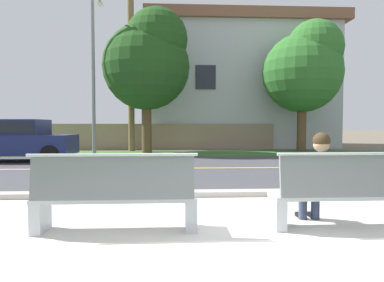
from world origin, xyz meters
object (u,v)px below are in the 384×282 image
(bench_left, at_px, (115,196))
(streetlamp, at_px, (94,59))
(shade_tree_far_left, at_px, (149,60))
(shade_tree_left, at_px, (305,67))
(car_navy_far, at_px, (13,138))
(seated_person_grey, at_px, (318,175))
(bench_right, at_px, (351,194))

(bench_left, height_order, streetlamp, streetlamp)
(bench_left, xyz_separation_m, shade_tree_far_left, (-0.43, 12.07, 3.92))
(shade_tree_far_left, height_order, shade_tree_left, shade_tree_far_left)
(bench_left, relative_size, car_navy_far, 0.47)
(seated_person_grey, bearing_deg, shade_tree_far_left, 104.45)
(shade_tree_left, bearing_deg, bench_left, -119.89)
(seated_person_grey, xyz_separation_m, shade_tree_left, (4.70, 12.59, 3.57))
(shade_tree_far_left, bearing_deg, streetlamp, -167.37)
(bench_right, bearing_deg, streetlamp, 116.94)
(seated_person_grey, height_order, shade_tree_left, shade_tree_left)
(bench_left, height_order, car_navy_far, car_navy_far)
(bench_left, bearing_deg, bench_right, 0.00)
(streetlamp, xyz_separation_m, shade_tree_left, (10.19, 1.24, -0.05))
(bench_right, xyz_separation_m, car_navy_far, (-8.16, 8.64, 0.39))
(bench_right, distance_m, streetlamp, 13.48)
(bench_left, relative_size, shade_tree_left, 0.31)
(car_navy_far, relative_size, shade_tree_left, 0.66)
(car_navy_far, bearing_deg, shade_tree_left, 18.26)
(streetlamp, bearing_deg, shade_tree_far_left, 12.63)
(car_navy_far, distance_m, streetlamp, 5.05)
(shade_tree_far_left, bearing_deg, car_navy_far, -144.11)
(bench_right, relative_size, shade_tree_far_left, 0.30)
(seated_person_grey, xyz_separation_m, streetlamp, (-5.49, 11.35, 3.62))
(shade_tree_far_left, relative_size, shade_tree_left, 1.03)
(shade_tree_left, bearing_deg, bench_right, -108.76)
(bench_left, bearing_deg, shade_tree_far_left, 92.04)
(bench_left, xyz_separation_m, car_navy_far, (-5.16, 8.64, 0.39))
(car_navy_far, bearing_deg, bench_right, -46.63)
(bench_left, distance_m, bench_right, 3.00)
(bench_right, relative_size, car_navy_far, 0.47)
(bench_left, relative_size, seated_person_grey, 1.62)
(shade_tree_far_left, bearing_deg, shade_tree_left, 5.16)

